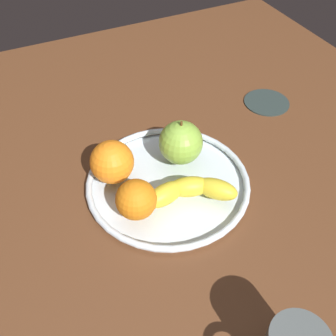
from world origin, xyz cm
name	(u,v)px	position (x,y,z in cm)	size (l,w,h in cm)	color
ground_plane	(168,193)	(0.00, 0.00, -2.00)	(129.94, 129.94, 4.00)	brown
fruit_bowl	(168,183)	(0.00, 0.00, 0.92)	(30.46, 30.46, 1.80)	silver
banana	(189,191)	(-1.40, 5.48, 3.63)	(17.17, 9.42, 3.67)	yellow
apple	(181,143)	(-4.52, -3.97, 5.98)	(8.36, 8.36, 9.16)	#88B840
orange_front_left	(136,200)	(8.07, 4.77, 5.27)	(6.95, 6.95, 6.95)	orange
orange_front_right	(112,162)	(8.81, -4.78, 5.78)	(7.95, 7.95, 7.95)	orange
ambient_coaster	(267,102)	(-32.13, -13.81, 0.30)	(10.54, 10.54, 0.60)	#293533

